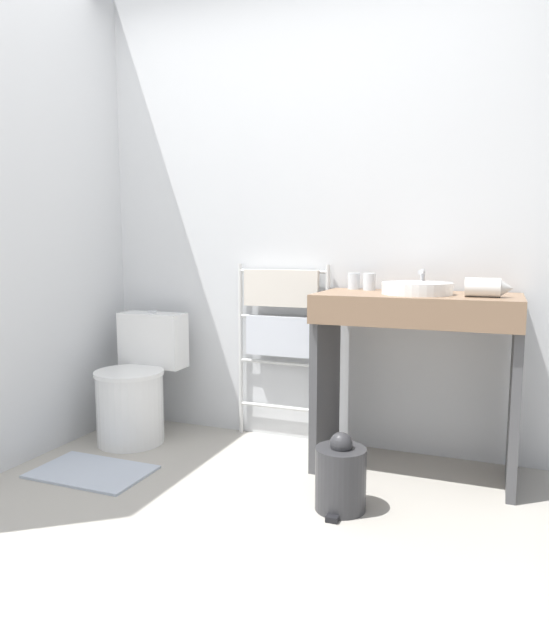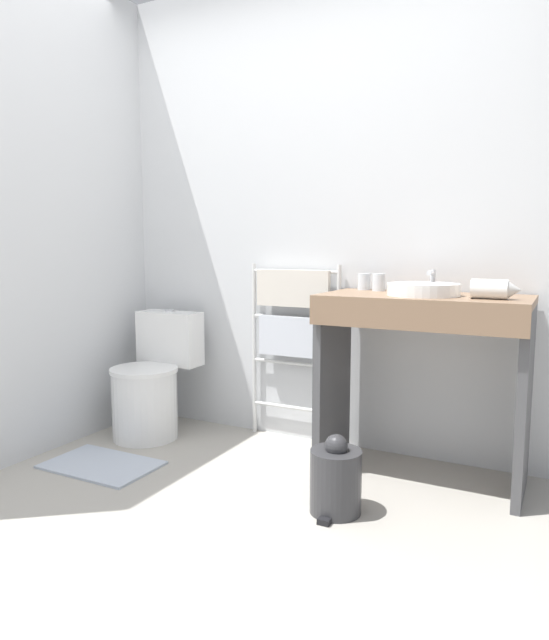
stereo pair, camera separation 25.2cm
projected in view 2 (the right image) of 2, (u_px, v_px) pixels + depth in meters
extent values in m
plane|color=#A8A399|center=(140.00, 566.00, 1.98)|extent=(12.00, 12.00, 0.00)
cube|color=silver|center=(318.00, 213.00, 3.16)|extent=(2.62, 0.12, 2.57)
cube|color=silver|center=(42.00, 212.00, 3.03)|extent=(0.12, 2.19, 2.57)
cylinder|color=white|center=(145.00, 405.00, 3.28)|extent=(0.37, 0.37, 0.39)
cylinder|color=white|center=(144.00, 370.00, 3.25)|extent=(0.38, 0.38, 0.02)
cube|color=white|center=(170.00, 338.00, 3.45)|extent=(0.40, 0.16, 0.32)
cylinder|color=silver|center=(169.00, 311.00, 3.43)|extent=(0.05, 0.05, 0.01)
cylinder|color=silver|center=(254.00, 349.00, 3.35)|extent=(0.02, 0.02, 1.00)
cylinder|color=silver|center=(338.00, 357.00, 3.11)|extent=(0.02, 0.02, 1.00)
cylinder|color=silver|center=(294.00, 408.00, 3.27)|extent=(0.52, 0.02, 0.02)
cylinder|color=silver|center=(295.00, 363.00, 3.23)|extent=(0.52, 0.02, 0.02)
cylinder|color=silver|center=(295.00, 318.00, 3.20)|extent=(0.52, 0.02, 0.02)
cylinder|color=silver|center=(295.00, 271.00, 3.17)|extent=(0.52, 0.02, 0.02)
cube|color=silver|center=(293.00, 288.00, 3.15)|extent=(0.44, 0.04, 0.21)
cube|color=silver|center=(293.00, 337.00, 3.19)|extent=(0.41, 0.04, 0.22)
cube|color=#84664C|center=(424.00, 299.00, 2.62)|extent=(0.93, 0.50, 0.03)
cube|color=#84664C|center=(411.00, 319.00, 2.42)|extent=(0.93, 0.02, 0.10)
cube|color=#4C4C4F|center=(333.00, 382.00, 2.88)|extent=(0.04, 0.42, 0.84)
cube|color=#4C4C4F|center=(524.00, 404.00, 2.47)|extent=(0.04, 0.42, 0.84)
cylinder|color=white|center=(423.00, 289.00, 2.59)|extent=(0.33, 0.33, 0.06)
cylinder|color=silver|center=(423.00, 284.00, 2.59)|extent=(0.27, 0.27, 0.01)
cylinder|color=silver|center=(433.00, 281.00, 2.76)|extent=(0.02, 0.02, 0.11)
cylinder|color=silver|center=(431.00, 273.00, 2.71)|extent=(0.02, 0.09, 0.02)
cylinder|color=silver|center=(364.00, 282.00, 2.93)|extent=(0.06, 0.06, 0.08)
cylinder|color=silver|center=(379.00, 282.00, 2.86)|extent=(0.06, 0.06, 0.09)
cylinder|color=white|center=(490.00, 289.00, 2.41)|extent=(0.15, 0.08, 0.08)
cone|color=silver|center=(515.00, 290.00, 2.37)|extent=(0.05, 0.07, 0.07)
cube|color=white|center=(484.00, 288.00, 2.51)|extent=(0.05, 0.09, 0.06)
cylinder|color=#333335|center=(336.00, 481.00, 2.36)|extent=(0.21, 0.21, 0.27)
sphere|color=#333335|center=(336.00, 446.00, 2.34)|extent=(0.10, 0.10, 0.10)
cube|color=black|center=(324.00, 521.00, 2.27)|extent=(0.05, 0.04, 0.02)
cube|color=#B2BCCC|center=(102.00, 465.00, 2.88)|extent=(0.56, 0.36, 0.01)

